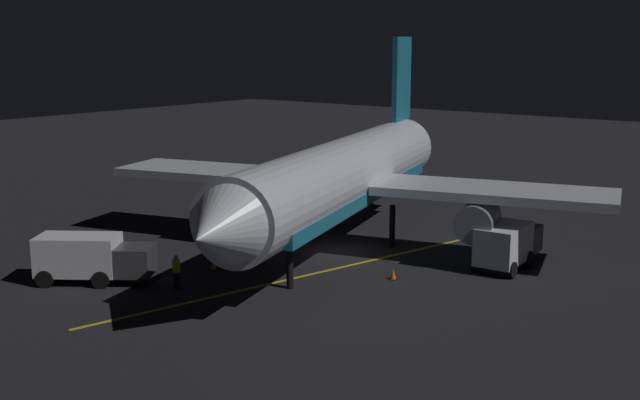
% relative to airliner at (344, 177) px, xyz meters
% --- Properties ---
extents(ground_plane, '(180.00, 180.00, 0.20)m').
position_rel_airliner_xyz_m(ground_plane, '(-0.16, 0.56, -4.58)').
color(ground_plane, black).
extents(apron_guide_stripe, '(6.92, 26.89, 0.01)m').
position_rel_airliner_xyz_m(apron_guide_stripe, '(-1.67, 4.56, -4.48)').
color(apron_guide_stripe, gold).
rests_on(apron_guide_stripe, ground_plane).
extents(airliner, '(30.67, 33.71, 12.63)m').
position_rel_airliner_xyz_m(airliner, '(0.00, 0.00, 0.00)').
color(airliner, silver).
rests_on(airliner, ground_plane).
extents(baggage_truck, '(6.03, 5.09, 2.48)m').
position_rel_airliner_xyz_m(baggage_truck, '(6.68, 13.19, -3.21)').
color(baggage_truck, silver).
rests_on(baggage_truck, ground_plane).
extents(catering_truck, '(2.52, 5.60, 2.49)m').
position_rel_airliner_xyz_m(catering_truck, '(-9.23, -2.67, -3.22)').
color(catering_truck, silver).
rests_on(catering_truck, ground_plane).
extents(ground_crew_worker, '(0.40, 0.40, 1.74)m').
position_rel_airliner_xyz_m(ground_crew_worker, '(2.38, 11.15, -3.59)').
color(ground_crew_worker, black).
rests_on(ground_crew_worker, ground_plane).
extents(traffic_cone_near_left, '(0.50, 0.50, 0.55)m').
position_rel_airliner_xyz_m(traffic_cone_near_left, '(1.58, 6.45, -4.23)').
color(traffic_cone_near_left, '#EA590F').
rests_on(traffic_cone_near_left, ground_plane).
extents(traffic_cone_near_right, '(0.50, 0.50, 0.55)m').
position_rel_airliner_xyz_m(traffic_cone_near_right, '(-5.47, 3.13, -4.23)').
color(traffic_cone_near_right, '#EA590F').
rests_on(traffic_cone_near_right, ground_plane).
extents(traffic_cone_under_wing, '(0.50, 0.50, 0.55)m').
position_rel_airliner_xyz_m(traffic_cone_under_wing, '(3.28, 7.69, -4.23)').
color(traffic_cone_under_wing, '#EA590F').
rests_on(traffic_cone_under_wing, ground_plane).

